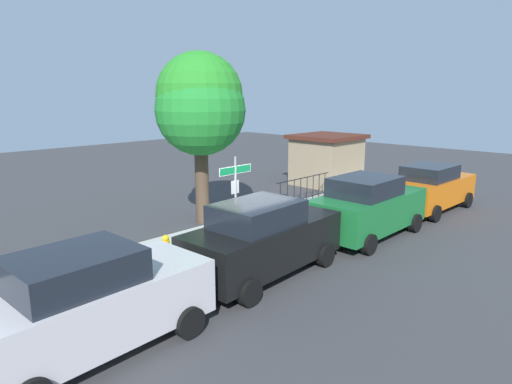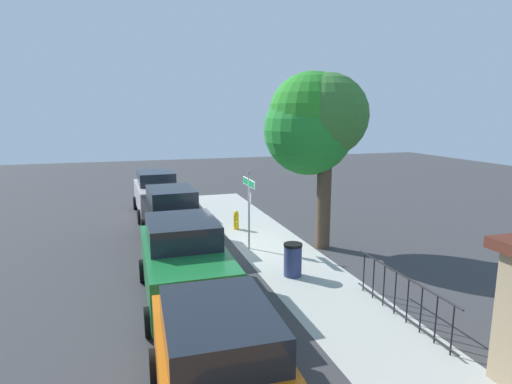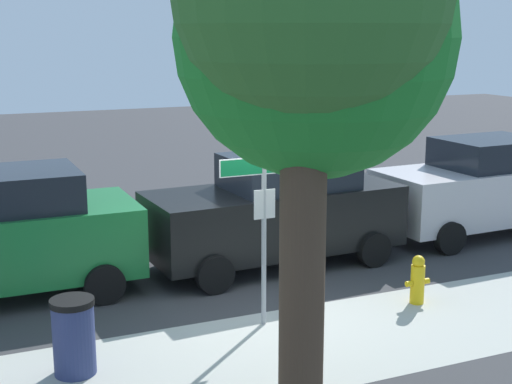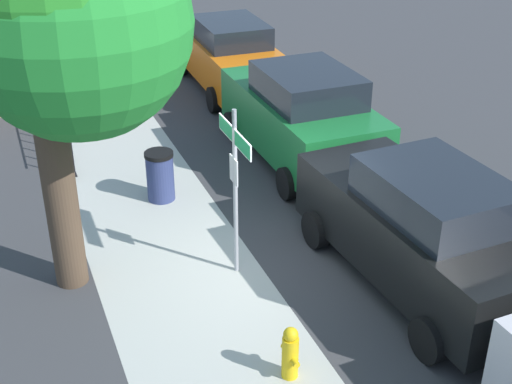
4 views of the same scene
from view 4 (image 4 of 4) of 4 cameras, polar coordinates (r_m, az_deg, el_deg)
The scene contains 10 objects.
ground_plane at distance 11.46m, azimuth 0.52°, elevation -6.26°, with size 60.00×60.00×0.00m, color #38383A.
sidewalk_strip at distance 12.75m, azimuth -8.32°, elevation -2.70°, with size 24.00×2.60×0.00m, color #ABADA4.
street_sign at distance 10.50m, azimuth -1.72°, elevation 2.08°, with size 1.33×0.07×2.77m.
shade_tree at distance 9.59m, azimuth -15.84°, elevation 14.68°, with size 3.26×3.45×6.09m.
car_black at distance 10.87m, azimuth 13.28°, elevation -2.88°, with size 4.68×2.19×2.02m.
car_green at distance 14.70m, azimuth 3.73°, elevation 6.25°, with size 4.53×2.16×2.04m.
car_orange at distance 18.96m, azimuth -2.22°, elevation 11.11°, with size 4.57×2.11×1.89m.
iron_fence at distance 16.02m, azimuth -15.55°, elevation 5.35°, with size 3.64×0.04×1.07m.
fire_hydrant at distance 9.27m, azimuth 2.80°, elevation -12.91°, with size 0.42×0.22×0.78m.
trash_bin at distance 13.40m, azimuth -7.79°, elevation 1.32°, with size 0.55×0.55×0.98m.
Camera 4 is at (-8.77, 3.59, 6.44)m, focal length 49.27 mm.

